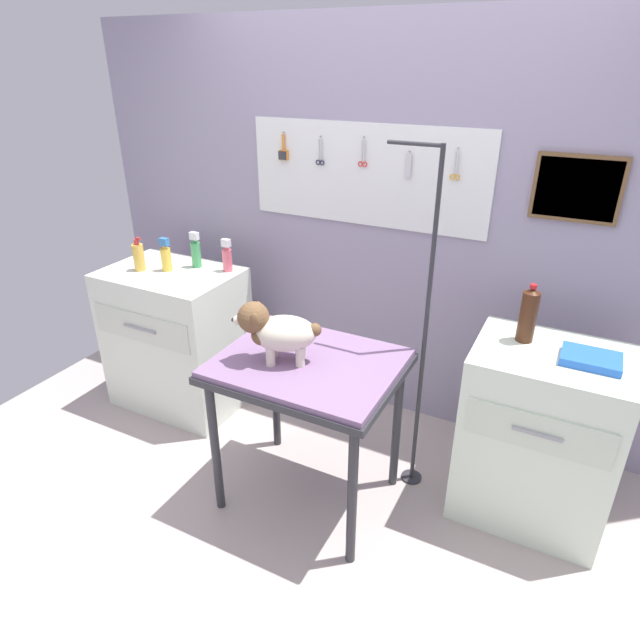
# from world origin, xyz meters

# --- Properties ---
(ground) EXTENTS (4.40, 4.00, 0.04)m
(ground) POSITION_xyz_m (0.00, 0.00, -0.02)
(ground) COLOR #B5A4A0
(rear_wall_panel) EXTENTS (4.00, 0.11, 2.30)m
(rear_wall_panel) POSITION_xyz_m (0.00, 1.28, 1.16)
(rear_wall_panel) COLOR #978EA8
(rear_wall_panel) RESTS_ON ground
(grooming_table) EXTENTS (0.85, 0.68, 0.82)m
(grooming_table) POSITION_xyz_m (-0.00, 0.29, 0.73)
(grooming_table) COLOR #2D2D33
(grooming_table) RESTS_ON ground
(grooming_arm) EXTENTS (0.29, 0.11, 1.76)m
(grooming_arm) POSITION_xyz_m (0.43, 0.65, 0.83)
(grooming_arm) COLOR #2D2D33
(grooming_arm) RESTS_ON ground
(dog) EXTENTS (0.39, 0.29, 0.29)m
(dog) POSITION_xyz_m (-0.13, 0.22, 0.97)
(dog) COLOR beige
(dog) RESTS_ON grooming_table
(counter_left) EXTENTS (0.80, 0.58, 0.91)m
(counter_left) POSITION_xyz_m (-1.17, 0.69, 0.46)
(counter_left) COLOR silver
(counter_left) RESTS_ON ground
(cabinet_right) EXTENTS (0.68, 0.54, 0.90)m
(cabinet_right) POSITION_xyz_m (1.01, 0.71, 0.45)
(cabinet_right) COLOR silver
(cabinet_right) RESTS_ON ground
(detangler_spray) EXTENTS (0.07, 0.07, 0.21)m
(detangler_spray) POSITION_xyz_m (-1.33, 0.63, 1.00)
(detangler_spray) COLOR gold
(detangler_spray) RESTS_ON counter_left
(conditioner_bottle) EXTENTS (0.06, 0.06, 0.20)m
(conditioner_bottle) POSITION_xyz_m (-0.85, 0.86, 1.00)
(conditioner_bottle) COLOR #DC5B6E
(conditioner_bottle) RESTS_ON counter_left
(pump_bottle_white) EXTENTS (0.06, 0.06, 0.22)m
(pump_bottle_white) POSITION_xyz_m (-1.07, 0.83, 1.01)
(pump_bottle_white) COLOR #3F9657
(pump_bottle_white) RESTS_ON counter_left
(shampoo_bottle) EXTENTS (0.06, 0.06, 0.20)m
(shampoo_bottle) POSITION_xyz_m (-1.19, 0.70, 1.00)
(shampoo_bottle) COLOR gold
(shampoo_bottle) RESTS_ON counter_left
(soda_bottle) EXTENTS (0.08, 0.08, 0.28)m
(soda_bottle) POSITION_xyz_m (0.87, 0.78, 1.03)
(soda_bottle) COLOR #442312
(soda_bottle) RESTS_ON cabinet_right
(supply_tray) EXTENTS (0.24, 0.18, 0.04)m
(supply_tray) POSITION_xyz_m (1.15, 0.70, 0.92)
(supply_tray) COLOR blue
(supply_tray) RESTS_ON cabinet_right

